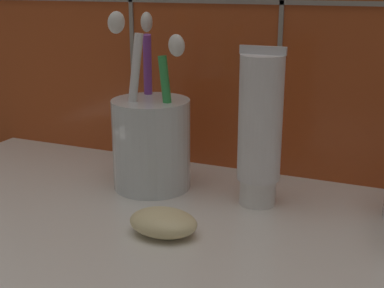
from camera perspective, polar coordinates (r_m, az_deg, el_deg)
sink_counter at (r=50.14cm, az=2.03°, el=-9.77°), size 73.01×32.63×2.00cm
toothbrush_cup at (r=57.23cm, az=-4.36°, el=0.39°), size 8.35×9.57×18.85cm
toothpaste_tube at (r=52.28cm, az=7.26°, el=1.67°), size 4.49×4.27×15.80cm
soap_bar at (r=47.80cm, az=-3.08°, el=-8.35°), size 6.25×4.61×2.26cm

